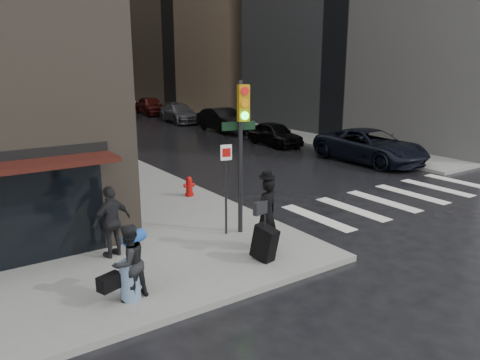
% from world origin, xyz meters
% --- Properties ---
extents(ground, '(140.00, 140.00, 0.00)m').
position_xyz_m(ground, '(0.00, 0.00, 0.00)').
color(ground, black).
rests_on(ground, ground).
extents(sidewalk_left, '(4.00, 50.00, 0.15)m').
position_xyz_m(sidewalk_left, '(0.00, 27.00, 0.07)').
color(sidewalk_left, slate).
rests_on(sidewalk_left, ground).
extents(sidewalk_right, '(3.00, 50.00, 0.15)m').
position_xyz_m(sidewalk_right, '(13.50, 27.00, 0.07)').
color(sidewalk_right, slate).
rests_on(sidewalk_right, ground).
extents(crosswalk, '(8.50, 3.00, 0.01)m').
position_xyz_m(crosswalk, '(7.50, 1.00, 0.00)').
color(crosswalk, silver).
rests_on(crosswalk, ground).
extents(bldg_right_far, '(22.00, 20.00, 25.00)m').
position_xyz_m(bldg_right_far, '(26.00, 58.00, 12.50)').
color(bldg_right_far, slate).
rests_on(bldg_right_far, ground).
extents(man_overcoat, '(1.08, 1.22, 2.08)m').
position_xyz_m(man_overcoat, '(0.29, -0.50, 1.02)').
color(man_overcoat, black).
rests_on(man_overcoat, ground).
extents(man_jeans, '(1.16, 0.83, 1.60)m').
position_xyz_m(man_jeans, '(-3.49, -0.91, 0.95)').
color(man_jeans, black).
rests_on(man_jeans, ground).
extents(man_greycoat, '(1.13, 0.71, 1.79)m').
position_xyz_m(man_greycoat, '(-3.00, 1.40, 1.05)').
color(man_greycoat, black).
rests_on(man_greycoat, ground).
extents(traffic_light, '(1.03, 0.59, 4.22)m').
position_xyz_m(traffic_light, '(0.48, 0.93, 2.87)').
color(traffic_light, black).
rests_on(traffic_light, ground).
extents(fire_hydrant, '(0.41, 0.31, 0.71)m').
position_xyz_m(fire_hydrant, '(1.09, 5.06, 0.47)').
color(fire_hydrant, '#A50D0A').
rests_on(fire_hydrant, ground).
extents(parked_car_0, '(2.73, 5.82, 1.61)m').
position_xyz_m(parked_car_0, '(11.46, 5.72, 0.81)').
color(parked_car_0, black).
rests_on(parked_car_0, ground).
extents(parked_car_1, '(1.79, 4.10, 1.37)m').
position_xyz_m(parked_car_1, '(10.55, 12.08, 0.69)').
color(parked_car_1, black).
rests_on(parked_car_1, ground).
extents(parked_car_2, '(1.83, 4.95, 1.62)m').
position_xyz_m(parked_car_2, '(10.98, 18.44, 0.81)').
color(parked_car_2, black).
rests_on(parked_car_2, ground).
extents(parked_car_3, '(2.53, 5.27, 1.48)m').
position_xyz_m(parked_car_3, '(10.81, 24.80, 0.74)').
color(parked_car_3, '#46464B').
rests_on(parked_car_3, ground).
extents(parked_car_4, '(2.42, 4.99, 1.64)m').
position_xyz_m(parked_car_4, '(11.16, 31.16, 0.82)').
color(parked_car_4, '#45100D').
rests_on(parked_car_4, ground).
extents(parked_car_5, '(1.62, 4.30, 1.40)m').
position_xyz_m(parked_car_5, '(10.45, 37.52, 0.70)').
color(parked_car_5, black).
rests_on(parked_car_5, ground).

